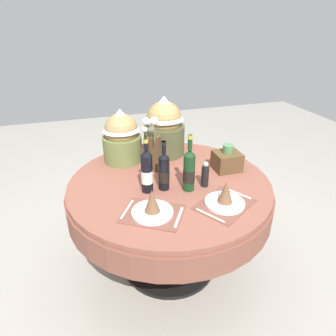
# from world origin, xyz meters

# --- Properties ---
(ground) EXTENTS (8.00, 8.00, 0.00)m
(ground) POSITION_xyz_m (0.00, 0.00, 0.00)
(ground) COLOR #9E998E
(dining_table) EXTENTS (1.41, 1.41, 0.75)m
(dining_table) POSITION_xyz_m (0.00, 0.00, 0.62)
(dining_table) COLOR brown
(dining_table) RESTS_ON ground
(place_setting_left) EXTENTS (0.43, 0.40, 0.16)m
(place_setting_left) POSITION_xyz_m (-0.21, -0.34, 0.80)
(place_setting_left) COLOR brown
(place_setting_left) RESTS_ON dining_table
(place_setting_right) EXTENTS (0.43, 0.40, 0.16)m
(place_setting_right) POSITION_xyz_m (0.23, -0.37, 0.80)
(place_setting_right) COLOR brown
(place_setting_right) RESTS_ON dining_table
(flower_vase) EXTENTS (0.13, 0.19, 0.43)m
(flower_vase) POSITION_xyz_m (-0.06, 0.18, 0.93)
(flower_vase) COLOR #47331E
(flower_vase) RESTS_ON dining_table
(wine_bottle_left) EXTENTS (0.07, 0.07, 0.33)m
(wine_bottle_left) POSITION_xyz_m (-0.06, -0.09, 0.88)
(wine_bottle_left) COLOR black
(wine_bottle_left) RESTS_ON dining_table
(wine_bottle_centre) EXTENTS (0.08, 0.08, 0.36)m
(wine_bottle_centre) POSITION_xyz_m (-0.18, -0.09, 0.90)
(wine_bottle_centre) COLOR black
(wine_bottle_centre) RESTS_ON dining_table
(wine_bottle_right) EXTENTS (0.08, 0.08, 0.38)m
(wine_bottle_right) POSITION_xyz_m (0.08, -0.15, 0.89)
(wine_bottle_right) COLOR #143819
(wine_bottle_right) RESTS_ON dining_table
(pepper_mill) EXTENTS (0.05, 0.05, 0.18)m
(pepper_mill) POSITION_xyz_m (0.20, -0.13, 0.83)
(pepper_mill) COLOR black
(pepper_mill) RESTS_ON dining_table
(gift_tub_back_left) EXTENTS (0.30, 0.30, 0.41)m
(gift_tub_back_left) POSITION_xyz_m (-0.25, 0.41, 0.97)
(gift_tub_back_left) COLOR olive
(gift_tub_back_left) RESTS_ON dining_table
(gift_tub_back_centre) EXTENTS (0.33, 0.33, 0.47)m
(gift_tub_back_centre) POSITION_xyz_m (0.09, 0.45, 1.00)
(gift_tub_back_centre) COLOR #474C2D
(gift_tub_back_centre) RESTS_ON dining_table
(woven_basket_side_right) EXTENTS (0.19, 0.17, 0.19)m
(woven_basket_side_right) POSITION_xyz_m (0.45, 0.04, 0.83)
(woven_basket_side_right) COLOR brown
(woven_basket_side_right) RESTS_ON dining_table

